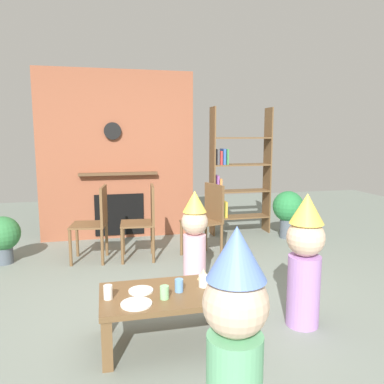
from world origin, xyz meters
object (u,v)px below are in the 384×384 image
Objects in this scene: paper_cup_near_right at (204,281)px; paper_cup_far_left at (108,292)px; birthday_cake_slice at (204,274)px; child_in_pink at (305,257)px; dining_chair_middle at (145,217)px; bookshelf at (235,177)px; coffee_table at (167,301)px; dining_chair_left at (96,219)px; paper_cup_center at (179,285)px; paper_plate_rear at (136,304)px; paper_cup_near_left at (165,292)px; potted_plant_tall at (288,209)px; dining_chair_right at (208,216)px; child_with_cone_hat at (235,337)px; paper_plate_front at (141,291)px; child_by_the_chairs at (195,235)px; potted_plant_short at (3,236)px.

paper_cup_near_right is 0.88× the size of paper_cup_far_left.
birthday_cake_slice is (0.04, 0.14, -0.00)m from paper_cup_near_right.
child_in_pink is 1.18× the size of dining_chair_middle.
bookshelf is 21.92× the size of paper_cup_near_right.
dining_chair_left is at bearing 104.48° from coffee_table.
coffee_table is at bearing 112.99° from dining_chair_left.
paper_cup_center is 0.35m from paper_plate_rear.
child_in_pink is (1.09, 0.01, 0.24)m from coffee_table.
paper_cup_near_right reaches higher than paper_plate_rear.
dining_chair_left is (-0.84, 1.81, 0.09)m from birthday_cake_slice.
potted_plant_tall is (2.22, 2.52, -0.01)m from paper_cup_near_left.
bookshelf reaches higher than paper_plate_rear.
bookshelf is 2.11× the size of dining_chair_right.
birthday_cake_slice is 1.23m from child_with_cone_hat.
child_by_the_chairs reaches higher than paper_plate_front.
potted_plant_tall is (2.04, 3.44, -0.16)m from child_with_cone_hat.
child_with_cone_hat is (0.15, -1.03, 0.27)m from coffee_table.
child_in_pink reaches higher than paper_cup_near_left.
paper_plate_front is 2.51m from potted_plant_short.
paper_cup_near_right is at bearing 7.61° from coffee_table.
paper_plate_rear is 0.23× the size of dining_chair_left.
dining_chair_right reaches higher than paper_cup_center.
paper_cup_center is at bearing -52.02° from potted_plant_short.
child_by_the_chairs is at bearing -58.16° from child_in_pink.
paper_plate_front is at bearing -9.22° from child_by_the_chairs.
potted_plant_short is at bearing -38.77° from child_in_pink.
coffee_table is at bearing -132.31° from potted_plant_tall.
dining_chair_right is at bearing 62.39° from paper_plate_rear.
paper_plate_rear is 0.20× the size of child_in_pink.
potted_plant_tall reaches higher than coffee_table.
child_in_pink is at bearing 0.93° from paper_cup_far_left.
potted_plant_short is (-1.58, 2.13, 0.02)m from coffee_table.
bookshelf reaches higher than paper_cup_center.
paper_cup_center is 1.01m from child_in_pink.
dining_chair_left reaches higher than paper_cup_near_right.
child_by_the_chairs is 1.06× the size of dining_chair_right.
dining_chair_left is at bearing -171.14° from potted_plant_tall.
child_in_pink is (1.27, -0.05, 0.17)m from paper_plate_front.
paper_cup_far_left is 0.11× the size of dining_chair_middle.
potted_plant_tall is (1.91, 2.37, -0.00)m from paper_cup_near_right.
dining_chair_left is (-0.80, 1.95, 0.09)m from paper_cup_near_right.
dining_chair_left is at bearing 112.34° from paper_cup_near_right.
child_in_pink is (0.77, -0.18, 0.14)m from birthday_cake_slice.
potted_plant_tall is at bearing 46.63° from paper_plate_rear.
paper_plate_front is 1.90m from dining_chair_middle.
bookshelf is at bearing -98.95° from child_in_pink.
dining_chair_right is 1.61× the size of potted_plant_short.
birthday_cake_slice is at bearing 38.84° from paper_cup_near_left.
paper_cup_far_left reaches higher than paper_cup_center.
child_by_the_chairs is at bearing 118.22° from dining_chair_middle.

